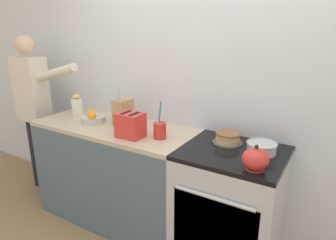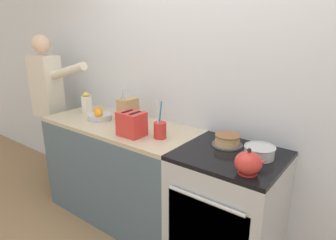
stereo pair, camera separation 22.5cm
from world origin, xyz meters
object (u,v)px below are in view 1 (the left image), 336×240
object	(u,v)px
layer_cake	(228,138)
knife_block	(123,112)
milk_carton	(77,105)
toaster	(130,125)
stove_range	(229,209)
person_baker	(33,101)
tea_kettle	(256,159)
fruit_bowl	(93,118)
utensil_crock	(160,130)
mixing_bowl	(261,148)

from	to	relation	value
layer_cake	knife_block	bearing A→B (deg)	-176.36
layer_cake	milk_carton	distance (m)	1.49
toaster	milk_carton	distance (m)	0.81
stove_range	person_baker	bearing A→B (deg)	-179.94
toaster	person_baker	bearing A→B (deg)	174.25
layer_cake	tea_kettle	bearing A→B (deg)	-47.52
milk_carton	layer_cake	bearing A→B (deg)	2.91
fruit_bowl	utensil_crock	bearing A→B (deg)	-2.21
tea_kettle	knife_block	size ratio (longest dim) A/B	0.61
fruit_bowl	person_baker	world-z (taller)	person_baker
toaster	milk_carton	size ratio (longest dim) A/B	0.99
mixing_bowl	toaster	size ratio (longest dim) A/B	0.95
mixing_bowl	knife_block	bearing A→B (deg)	179.92
fruit_bowl	mixing_bowl	bearing A→B (deg)	3.31
layer_cake	fruit_bowl	distance (m)	1.22
mixing_bowl	milk_carton	world-z (taller)	milk_carton
knife_block	utensil_crock	world-z (taller)	knife_block
tea_kettle	toaster	size ratio (longest dim) A/B	0.91
toaster	milk_carton	xyz separation A→B (m)	(-0.79, 0.19, 0.01)
toaster	stove_range	bearing A→B (deg)	10.28
utensil_crock	knife_block	bearing A→B (deg)	165.66
mixing_bowl	person_baker	xyz separation A→B (m)	(-2.34, -0.06, 0.03)
fruit_bowl	person_baker	xyz separation A→B (m)	(-0.87, 0.02, 0.04)
mixing_bowl	utensil_crock	distance (m)	0.75
layer_cake	knife_block	distance (m)	0.94
utensil_crock	fruit_bowl	world-z (taller)	utensil_crock
stove_range	milk_carton	bearing A→B (deg)	178.28
mixing_bowl	utensil_crock	xyz separation A→B (m)	(-0.74, -0.11, 0.03)
layer_cake	utensil_crock	world-z (taller)	utensil_crock
layer_cake	person_baker	bearing A→B (deg)	-176.57
mixing_bowl	toaster	world-z (taller)	toaster
mixing_bowl	person_baker	world-z (taller)	person_baker
tea_kettle	utensil_crock	distance (m)	0.79
stove_range	tea_kettle	distance (m)	0.60
person_baker	knife_block	bearing A→B (deg)	14.97
utensil_crock	mixing_bowl	bearing A→B (deg)	8.68
toaster	layer_cake	bearing A→B (deg)	20.82
stove_range	utensil_crock	xyz separation A→B (m)	(-0.57, -0.05, 0.53)
mixing_bowl	utensil_crock	world-z (taller)	utensil_crock
utensil_crock	person_baker	size ratio (longest dim) A/B	0.18
milk_carton	utensil_crock	bearing A→B (deg)	-5.68
milk_carton	person_baker	size ratio (longest dim) A/B	0.13
stove_range	fruit_bowl	size ratio (longest dim) A/B	4.28
utensil_crock	toaster	world-z (taller)	utensil_crock
fruit_bowl	tea_kettle	bearing A→B (deg)	-6.50
mixing_bowl	knife_block	distance (m)	1.20
stove_range	tea_kettle	world-z (taller)	tea_kettle
tea_kettle	stove_range	bearing A→B (deg)	136.26
tea_kettle	utensil_crock	bearing A→B (deg)	169.51
tea_kettle	knife_block	distance (m)	1.25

